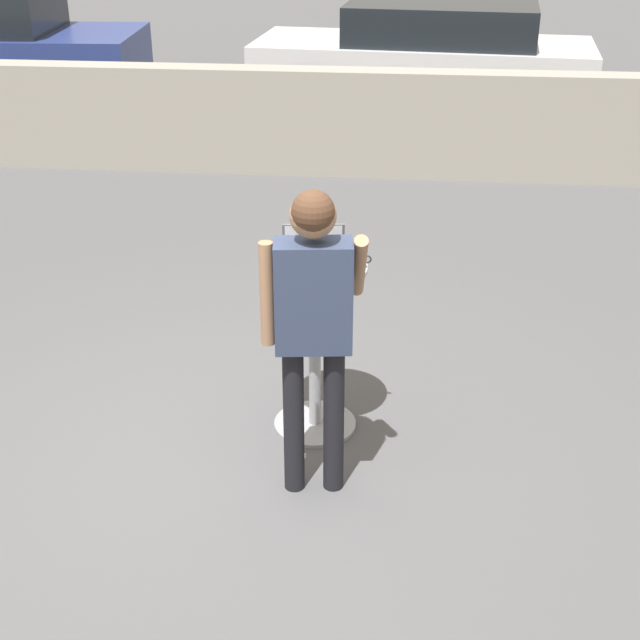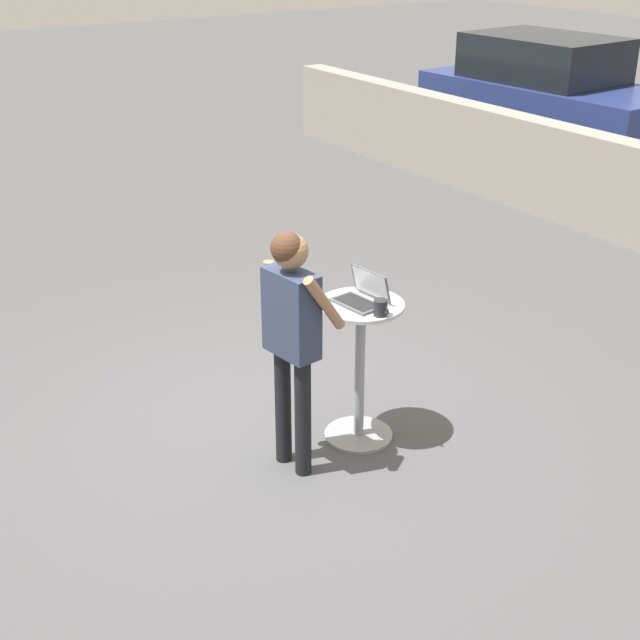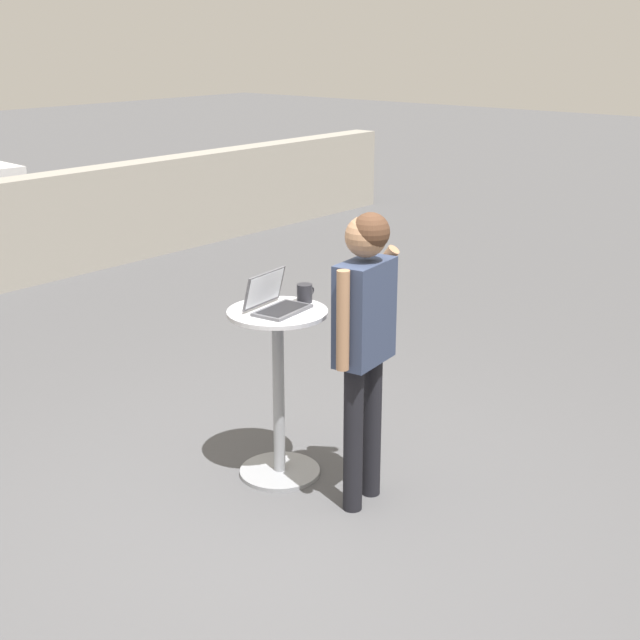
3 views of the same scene
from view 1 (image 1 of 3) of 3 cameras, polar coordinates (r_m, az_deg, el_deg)
name	(u,v)px [view 1 (image 1 of 3)]	position (r m, az deg, el deg)	size (l,w,h in m)	color
ground_plane	(234,473)	(5.07, -5.52, -9.69)	(50.00, 50.00, 0.00)	#4C4C4F
pavement_kerb	(327,122)	(9.86, 0.43, 12.55)	(15.76, 0.35, 1.13)	gray
cafe_table	(315,339)	(5.12, -0.34, -1.22)	(0.59, 0.59, 1.05)	gray
laptop	(314,257)	(4.91, -0.41, 4.08)	(0.37, 0.30, 0.22)	#515156
coffee_mug	(356,259)	(4.87, 2.33, 3.91)	(0.13, 0.09, 0.11)	#232328
standing_person	(313,309)	(4.37, -0.44, 0.71)	(0.53, 0.40, 1.70)	black
parked_car_near_street	(427,54)	(12.79, 6.88, 16.53)	(4.70, 2.21, 1.42)	silver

